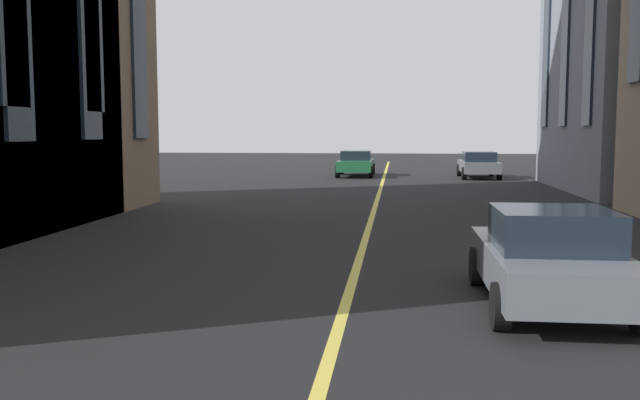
{
  "coord_description": "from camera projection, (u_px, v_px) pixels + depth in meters",
  "views": [
    {
      "loc": [
        4.67,
        -0.72,
        2.47
      ],
      "look_at": [
        13.84,
        0.31,
        1.54
      ],
      "focal_mm": 39.02,
      "sensor_mm": 36.0,
      "label": 1
    }
  ],
  "objects": [
    {
      "name": "lane_centre_line",
      "position": [
        365.0,
        241.0,
        15.49
      ],
      "size": [
        80.0,
        0.16,
        0.01
      ],
      "color": "#D8C64C",
      "rests_on": "ground_plane"
    },
    {
      "name": "car_grey_mid",
      "position": [
        479.0,
        164.0,
        36.1
      ],
      "size": [
        4.4,
        1.95,
        1.37
      ],
      "color": "slate",
      "rests_on": "ground_plane"
    },
    {
      "name": "car_green_far",
      "position": [
        356.0,
        163.0,
        37.6
      ],
      "size": [
        4.4,
        1.95,
        1.37
      ],
      "color": "#1E6038",
      "rests_on": "ground_plane"
    },
    {
      "name": "car_grey_parked_a",
      "position": [
        550.0,
        258.0,
        9.68
      ],
      "size": [
        3.9,
        1.89,
        1.4
      ],
      "color": "slate",
      "rests_on": "ground_plane"
    }
  ]
}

